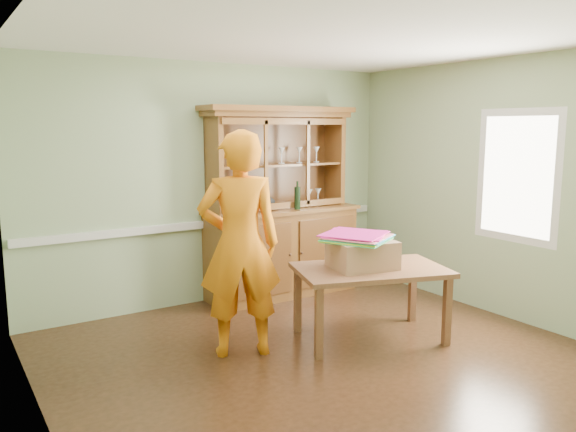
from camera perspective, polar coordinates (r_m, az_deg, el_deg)
floor at (r=5.12m, az=3.23°, el=-13.88°), size 4.50×4.50×0.00m
ceiling at (r=4.77m, az=3.53°, el=17.54°), size 4.50×4.50×0.00m
wall_back at (r=6.47m, az=-7.14°, el=3.27°), size 4.50×0.00×4.50m
wall_left at (r=3.90m, az=-24.42°, el=-1.29°), size 0.00×4.00×4.00m
wall_right at (r=6.35m, az=20.04°, el=2.68°), size 0.00×4.00×4.00m
wall_front at (r=3.38m, az=23.80°, el=-2.72°), size 4.50×0.00×4.50m
chair_rail at (r=6.51m, az=-6.96°, el=-0.69°), size 4.41×0.05×0.08m
framed_map at (r=4.17m, az=-24.94°, el=2.08°), size 0.03×0.60×0.46m
window_panel at (r=6.14m, az=22.22°, el=3.76°), size 0.03×0.96×1.36m
china_hutch at (r=6.66m, az=-0.74°, el=-1.44°), size 1.89×0.62×2.23m
dining_table at (r=5.35m, az=8.39°, el=-6.06°), size 1.57×1.22×0.69m
cardboard_box at (r=5.28m, az=7.56°, el=-3.86°), size 0.64×0.55×0.26m
kite_stack at (r=5.25m, az=6.97°, el=-2.11°), size 0.73×0.73×0.06m
person at (r=4.88m, az=-4.93°, el=-2.90°), size 0.84×0.70×1.97m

